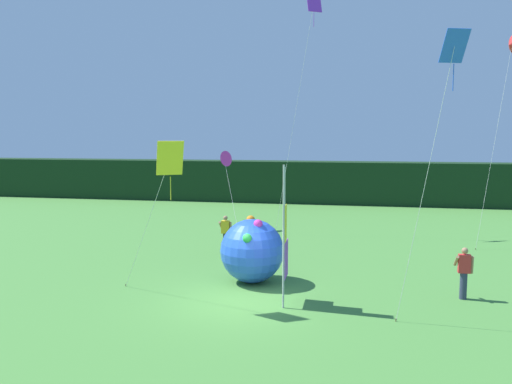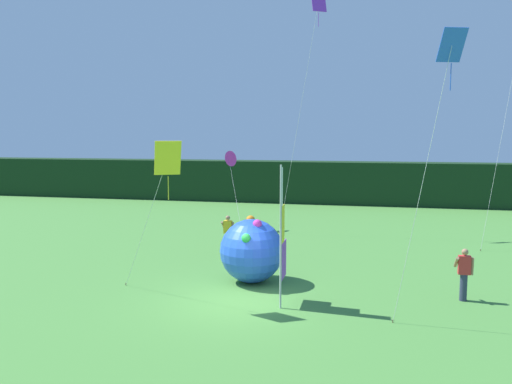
# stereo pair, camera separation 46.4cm
# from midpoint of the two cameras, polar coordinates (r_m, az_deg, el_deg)

# --- Properties ---
(ground_plane) EXTENTS (120.00, 120.00, 0.00)m
(ground_plane) POSITION_cam_midpoint_polar(r_m,az_deg,el_deg) (16.33, -2.78, -12.01)
(ground_plane) COLOR #478438
(distant_treeline) EXTENTS (80.00, 2.40, 3.13)m
(distant_treeline) POSITION_cam_midpoint_polar(r_m,az_deg,el_deg) (39.28, 5.46, 1.12)
(distant_treeline) COLOR black
(distant_treeline) RESTS_ON ground
(banner_flag) EXTENTS (0.06, 1.03, 4.28)m
(banner_flag) POSITION_cam_midpoint_polar(r_m,az_deg,el_deg) (15.49, 2.36, -5.16)
(banner_flag) COLOR #B7B7BC
(banner_flag) RESTS_ON ground
(person_near_banner) EXTENTS (0.55, 0.48, 1.65)m
(person_near_banner) POSITION_cam_midpoint_polar(r_m,az_deg,el_deg) (17.46, 21.33, -8.22)
(person_near_banner) COLOR #2D334C
(person_near_banner) RESTS_ON ground
(person_mid_field) EXTENTS (0.55, 0.48, 1.63)m
(person_mid_field) POSITION_cam_midpoint_polar(r_m,az_deg,el_deg) (22.62, -3.98, -4.54)
(person_mid_field) COLOR black
(person_mid_field) RESTS_ON ground
(inflatable_balloon) EXTENTS (2.23, 2.23, 2.30)m
(inflatable_balloon) POSITION_cam_midpoint_polar(r_m,az_deg,el_deg) (18.04, -1.18, -6.52)
(inflatable_balloon) COLOR blue
(inflatable_balloon) RESTS_ON ground
(kite_yellow_diamond_0) EXTENTS (2.72, 1.98, 4.97)m
(kite_yellow_diamond_0) POSITION_cam_midpoint_polar(r_m,az_deg,el_deg) (15.40, -10.50, 3.22)
(kite_yellow_diamond_0) COLOR brown
(kite_yellow_diamond_0) RESTS_ON ground
(kite_blue_diamond_1) EXTENTS (1.66, 0.63, 7.84)m
(kite_blue_diamond_1) POSITION_cam_midpoint_polar(r_m,az_deg,el_deg) (14.61, 19.99, 13.55)
(kite_blue_diamond_1) COLOR brown
(kite_blue_diamond_1) RESTS_ON ground
(kite_magenta_delta_2) EXTENTS (2.02, 3.70, 4.27)m
(kite_magenta_delta_2) POSITION_cam_midpoint_polar(r_m,az_deg,el_deg) (28.12, -4.01, 3.65)
(kite_magenta_delta_2) COLOR brown
(kite_magenta_delta_2) RESTS_ON ground
(kite_purple_diamond_3) EXTENTS (2.23, 1.28, 12.40)m
(kite_purple_diamond_3) POSITION_cam_midpoint_polar(r_m,az_deg,el_deg) (27.87, 5.73, 19.04)
(kite_purple_diamond_3) COLOR brown
(kite_purple_diamond_3) RESTS_ON ground
(kite_red_delta_4) EXTENTS (2.12, 2.95, 9.83)m
(kite_red_delta_4) POSITION_cam_midpoint_polar(r_m,az_deg,el_deg) (27.69, 26.05, 14.41)
(kite_red_delta_4) COLOR brown
(kite_red_delta_4) RESTS_ON ground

